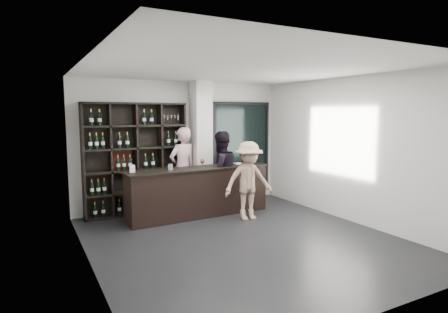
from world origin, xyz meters
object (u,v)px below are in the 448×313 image
tasting_counter (199,192)px  taster_pink (183,169)px  taster_black (220,172)px  wine_shelf (136,159)px  customer (248,181)px

tasting_counter → taster_pink: (-0.11, 0.65, 0.41)m
taster_black → wine_shelf: bearing=-30.2°
wine_shelf → tasting_counter: (1.11, -0.82, -0.68)m
wine_shelf → tasting_counter: wine_shelf is taller
tasting_counter → taster_pink: taster_pink is taller
wine_shelf → customer: (1.90, -1.52, -0.40)m
tasting_counter → customer: (0.79, -0.70, 0.28)m
wine_shelf → tasting_counter: bearing=-36.3°
taster_pink → customer: 1.63m
tasting_counter → taster_black: (0.56, 0.10, 0.37)m
wine_shelf → taster_black: bearing=-23.2°
tasting_counter → taster_black: 0.68m
taster_pink → taster_black: taster_pink is taller
wine_shelf → taster_pink: wine_shelf is taller
taster_black → customer: 0.84m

